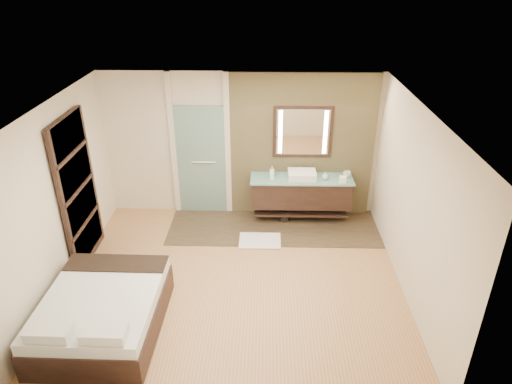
{
  "coord_description": "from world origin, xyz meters",
  "views": [
    {
      "loc": [
        0.45,
        -5.57,
        4.38
      ],
      "look_at": [
        0.3,
        0.6,
        1.24
      ],
      "focal_mm": 32.0,
      "sensor_mm": 36.0,
      "label": 1
    }
  ],
  "objects_px": {
    "bed": "(103,312)",
    "waste_bin": "(285,215)",
    "vanity": "(301,192)",
    "mirror_unit": "(303,132)"
  },
  "relations": [
    {
      "from": "mirror_unit",
      "to": "bed",
      "type": "relative_size",
      "value": 0.58
    },
    {
      "from": "bed",
      "to": "waste_bin",
      "type": "relative_size",
      "value": 8.09
    },
    {
      "from": "vanity",
      "to": "waste_bin",
      "type": "height_order",
      "value": "vanity"
    },
    {
      "from": "bed",
      "to": "waste_bin",
      "type": "xyz_separation_m",
      "value": [
        2.46,
        2.89,
        -0.18
      ]
    },
    {
      "from": "vanity",
      "to": "waste_bin",
      "type": "relative_size",
      "value": 8.16
    },
    {
      "from": "vanity",
      "to": "mirror_unit",
      "type": "relative_size",
      "value": 1.75
    },
    {
      "from": "bed",
      "to": "waste_bin",
      "type": "bearing_deg",
      "value": 50.42
    },
    {
      "from": "waste_bin",
      "to": "bed",
      "type": "bearing_deg",
      "value": -130.37
    },
    {
      "from": "mirror_unit",
      "to": "bed",
      "type": "bearing_deg",
      "value": -130.68
    },
    {
      "from": "mirror_unit",
      "to": "bed",
      "type": "distance_m",
      "value": 4.43
    }
  ]
}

